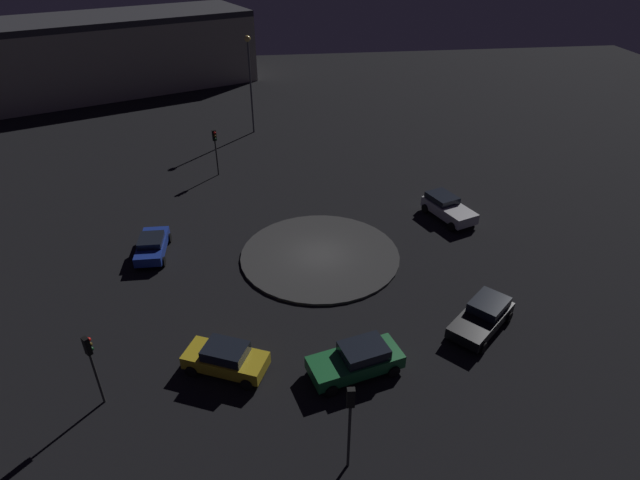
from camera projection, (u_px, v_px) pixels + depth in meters
name	position (u px, v px, depth m)	size (l,w,h in m)	color
ground_plane	(320.00, 256.00, 34.48)	(117.23, 117.23, 0.00)	black
roundabout_island	(320.00, 255.00, 34.44)	(10.45, 10.45, 0.17)	#383838
car_blue	(152.00, 245.00, 34.30)	(1.97, 4.06, 1.35)	#1E38A5
car_silver	(448.00, 208.00, 38.50)	(3.30, 4.68, 1.53)	silver
car_green	(357.00, 360.00, 25.38)	(4.90, 3.02, 1.55)	#1E7238
car_yellow	(226.00, 358.00, 25.47)	(4.39, 3.22, 1.54)	gold
car_black	(483.00, 316.00, 28.22)	(4.51, 4.33, 1.43)	black
traffic_light_north	(350.00, 413.00, 19.74)	(0.31, 0.36, 4.48)	#2D2D2D
traffic_light_southeast	(215.00, 144.00, 43.75)	(0.37, 0.40, 4.02)	#2D2D2D
traffic_light_northeast	(91.00, 357.00, 22.72)	(0.39, 0.38, 3.93)	#2D2D2D
streetlamp_south	(250.00, 69.00, 50.75)	(0.59, 0.59, 9.51)	#4C4C51
store_building	(117.00, 53.00, 65.59)	(34.89, 23.80, 8.85)	#ADA893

